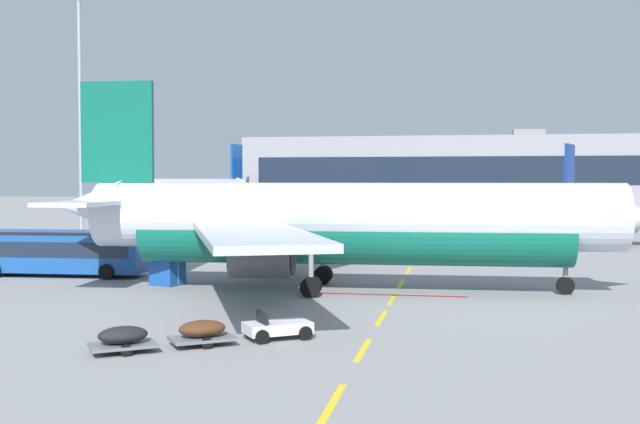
{
  "coord_description": "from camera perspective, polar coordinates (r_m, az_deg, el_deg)",
  "views": [
    {
      "loc": [
        21.57,
        -20.58,
        6.4
      ],
      "look_at": [
        12.36,
        29.96,
        4.22
      ],
      "focal_mm": 43.49,
      "sensor_mm": 36.0,
      "label": 1
    }
  ],
  "objects": [
    {
      "name": "uld_cargo_container",
      "position": [
        47.84,
        -11.15,
        -4.34
      ],
      "size": [
        1.99,
        1.96,
        1.6
      ],
      "color": "#194C9E",
      "rests_on": "ground"
    },
    {
      "name": "apron_paint_markings",
      "position": [
        58.13,
        6.76,
        -3.91
      ],
      "size": [
        8.0,
        94.91,
        0.01
      ],
      "color": "yellow",
      "rests_on": "ground"
    },
    {
      "name": "apron_light_mast_near",
      "position": [
        84.25,
        -17.26,
        8.84
      ],
      "size": [
        1.8,
        1.8,
        25.8
      ],
      "color": "slate",
      "rests_on": "ground"
    },
    {
      "name": "catering_truck",
      "position": [
        69.38,
        -8.19,
        -1.53
      ],
      "size": [
        5.98,
        7.11,
        3.14
      ],
      "color": "black",
      "rests_on": "ground"
    },
    {
      "name": "baggage_train",
      "position": [
        30.47,
        -8.6,
        -8.72
      ],
      "size": [
        7.92,
        6.06,
        1.14
      ],
      "color": "silver",
      "rests_on": "ground"
    },
    {
      "name": "terminal_satellite",
      "position": [
        158.16,
        10.46,
        2.71
      ],
      "size": [
        84.84,
        24.66,
        16.16
      ],
      "color": "gray",
      "rests_on": "ground"
    },
    {
      "name": "airliner_mid_left",
      "position": [
        83.77,
        19.13,
        0.03
      ],
      "size": [
        25.84,
        26.69,
        9.56
      ],
      "color": "white",
      "rests_on": "ground"
    },
    {
      "name": "airliner_far_center",
      "position": [
        130.06,
        -8.64,
        1.4
      ],
      "size": [
        36.03,
        36.5,
        12.79
      ],
      "color": "silver",
      "rests_on": "ground"
    },
    {
      "name": "airliner_foreground",
      "position": [
        44.45,
        1.62,
        -0.74
      ],
      "size": [
        34.78,
        34.59,
        12.2
      ],
      "color": "silver",
      "rests_on": "ground"
    },
    {
      "name": "apron_shuttle_bus",
      "position": [
        54.13,
        -18.86,
        -2.63
      ],
      "size": [
        12.14,
        3.43,
        3.0
      ],
      "color": "#194C99",
      "rests_on": "ground"
    }
  ]
}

